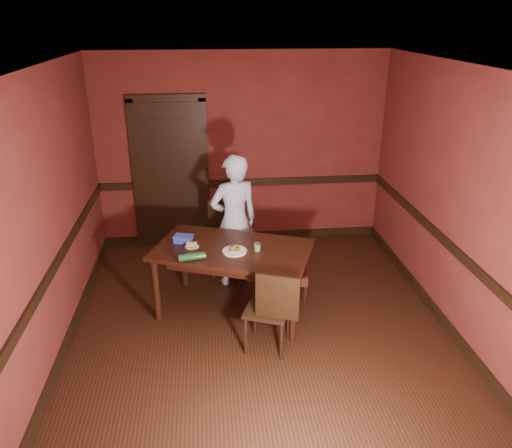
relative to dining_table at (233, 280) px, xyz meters
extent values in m
cube|color=black|center=(0.26, -0.34, -0.39)|extent=(4.00, 4.50, 0.01)
cube|color=white|center=(0.26, -0.34, 2.31)|extent=(4.00, 4.50, 0.01)
cube|color=maroon|center=(0.26, 1.91, 0.96)|extent=(4.00, 0.02, 2.70)
cube|color=maroon|center=(0.26, -2.59, 0.96)|extent=(4.00, 0.02, 2.70)
cube|color=maroon|center=(-1.74, -0.34, 0.96)|extent=(0.02, 4.50, 2.70)
cube|color=maroon|center=(2.26, -0.34, 0.96)|extent=(0.02, 4.50, 2.70)
cube|color=black|center=(0.26, 1.90, 0.51)|extent=(4.00, 0.03, 0.10)
cube|color=black|center=(-1.73, -0.34, 0.51)|extent=(0.03, 4.50, 0.10)
cube|color=black|center=(2.24, -0.34, 0.51)|extent=(0.03, 4.50, 0.10)
cube|color=black|center=(0.26, 1.90, -0.33)|extent=(4.00, 0.03, 0.12)
cube|color=black|center=(-1.73, -0.34, -0.33)|extent=(0.03, 4.50, 0.12)
cube|color=black|center=(2.24, -0.34, -0.33)|extent=(0.03, 4.50, 0.12)
cube|color=black|center=(-0.74, 1.87, 0.63)|extent=(0.85, 0.04, 2.05)
cube|color=black|center=(-1.22, 1.89, 0.63)|extent=(0.10, 0.06, 2.15)
cube|color=black|center=(-0.27, 1.89, 0.63)|extent=(0.10, 0.06, 2.15)
cube|color=black|center=(-0.74, 1.89, 1.71)|extent=(1.05, 0.06, 0.10)
cube|color=black|center=(0.00, 0.00, 0.00)|extent=(1.89, 1.47, 0.78)
imported|color=silver|center=(0.06, 0.67, 0.43)|extent=(0.69, 0.55, 1.64)
cylinder|color=white|center=(0.01, -0.09, 0.40)|extent=(0.26, 0.26, 0.01)
cube|color=#AB8452|center=(0.01, -0.09, 0.41)|extent=(0.12, 0.11, 0.02)
ellipsoid|color=#318C32|center=(0.01, -0.09, 0.44)|extent=(0.11, 0.10, 0.03)
cylinder|color=#B41905|center=(-0.01, -0.08, 0.45)|extent=(0.04, 0.04, 0.01)
cylinder|color=#B41905|center=(0.04, -0.10, 0.45)|extent=(0.04, 0.04, 0.01)
cylinder|color=#9EC676|center=(-0.02, -0.12, 0.45)|extent=(0.03, 0.03, 0.01)
cylinder|color=#9EC676|center=(0.04, -0.07, 0.45)|extent=(0.03, 0.03, 0.01)
cylinder|color=#9EC676|center=(0.01, -0.09, 0.45)|extent=(0.03, 0.03, 0.01)
cylinder|color=#609243|center=(0.26, -0.09, 0.43)|extent=(0.07, 0.07, 0.07)
cylinder|color=#BAB9AA|center=(0.26, -0.09, 0.47)|extent=(0.07, 0.07, 0.01)
cylinder|color=white|center=(-0.44, 0.07, 0.40)|extent=(0.15, 0.15, 0.01)
cube|color=#E0D174|center=(-0.44, 0.07, 0.42)|extent=(0.11, 0.08, 0.04)
cube|color=blue|center=(-0.54, 0.20, 0.43)|extent=(0.22, 0.18, 0.07)
cube|color=blue|center=(-0.54, 0.20, 0.47)|extent=(0.23, 0.19, 0.01)
cylinder|color=#13401C|center=(-0.43, -0.24, 0.43)|extent=(0.29, 0.13, 0.08)
camera|label=1|loc=(-0.26, -4.87, 2.74)|focal=35.00mm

